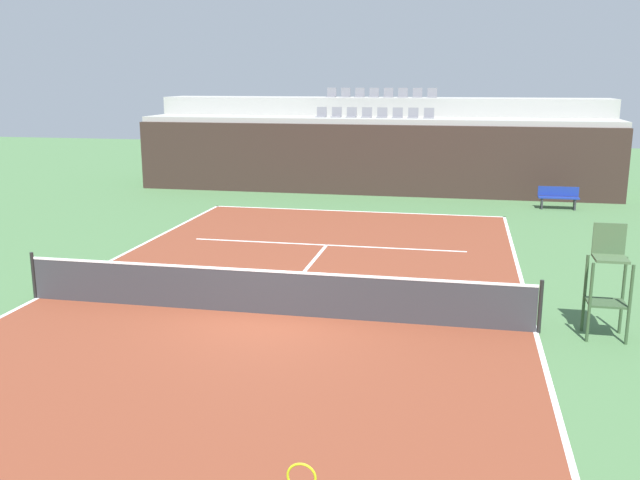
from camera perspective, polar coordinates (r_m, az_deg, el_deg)
The scene contains 15 objects.
ground_plane at distance 14.92m, azimuth -4.20°, elevation -6.08°, with size 80.00×80.00×0.00m, color #477042.
court_surface at distance 14.92m, azimuth -4.20°, elevation -6.06°, with size 11.00×24.00×0.01m, color brown.
baseline_far at distance 26.25m, azimuth 2.86°, elevation 2.35°, with size 11.00×0.10×0.00m, color white.
sideline_left at distance 17.16m, azimuth -22.06°, elevation -4.41°, with size 0.10×24.00×0.00m, color white.
sideline_right at distance 14.49m, azimuth 17.21°, elevation -7.20°, with size 0.10×24.00×0.00m, color white.
service_line_far at distance 20.90m, azimuth 0.54°, elevation -0.42°, with size 8.26×0.10×0.00m, color white.
centre_service_line at distance 17.87m, azimuth -1.43°, elevation -2.76°, with size 0.10×6.40×0.00m, color white.
back_wall at distance 29.84m, azimuth 4.04°, elevation 6.51°, with size 20.67×0.30×2.99m, color #33231E.
stands_tier_lower at distance 31.16m, azimuth 4.38°, elevation 6.98°, with size 20.67×2.40×3.21m, color #9E9E99.
stands_tier_upper at distance 33.49m, azimuth 4.92°, elevation 8.09°, with size 20.67×2.40×4.02m, color #9E9E99.
seating_row_lower at distance 31.12m, azimuth 4.46°, elevation 10.17°, with size 5.17×0.44×0.44m.
seating_row_upper at distance 33.47m, azimuth 5.01°, elevation 11.74°, with size 5.17×0.44×0.44m.
tennis_net at distance 14.76m, azimuth -4.24°, elevation -4.21°, with size 11.08×0.08×1.07m.
umpire_chair at distance 14.38m, azimuth 22.46°, elevation -2.86°, with size 0.76×0.66×2.20m.
player_bench at distance 28.20m, azimuth 18.89°, elevation 3.43°, with size 1.50×0.40×0.85m.
Camera 1 is at (3.89, -13.55, 4.88)m, focal length 39.19 mm.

